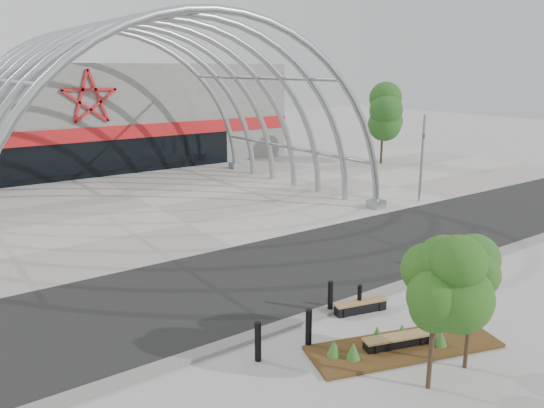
# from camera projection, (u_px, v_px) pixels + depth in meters

# --- Properties ---
(ground) EXTENTS (140.00, 140.00, 0.00)m
(ground) POSITION_uv_depth(u_px,v_px,m) (341.00, 303.00, 17.75)
(ground) COLOR #9A9B95
(ground) RESTS_ON ground
(road) EXTENTS (140.00, 7.00, 0.02)m
(road) POSITION_uv_depth(u_px,v_px,m) (279.00, 271.00, 20.51)
(road) COLOR black
(road) RESTS_ON ground
(forecourt) EXTENTS (60.00, 17.00, 0.04)m
(forecourt) POSITION_uv_depth(u_px,v_px,m) (154.00, 207.00, 29.98)
(forecourt) COLOR #9B948B
(forecourt) RESTS_ON ground
(kerb) EXTENTS (60.00, 0.50, 0.12)m
(kerb) POSITION_uv_depth(u_px,v_px,m) (346.00, 304.00, 17.54)
(kerb) COLOR slate
(kerb) RESTS_ON ground
(arena_building) EXTENTS (34.00, 15.24, 8.00)m
(arena_building) POSITION_uv_depth(u_px,v_px,m) (63.00, 114.00, 43.17)
(arena_building) COLOR slate
(arena_building) RESTS_ON ground
(vault_canopy) EXTENTS (20.80, 15.80, 20.36)m
(vault_canopy) POSITION_uv_depth(u_px,v_px,m) (154.00, 207.00, 29.98)
(vault_canopy) COLOR #969CA1
(vault_canopy) RESTS_ON ground
(planting_bed) EXTENTS (5.74, 3.26, 0.58)m
(planting_bed) POSITION_uv_depth(u_px,v_px,m) (401.00, 344.00, 14.86)
(planting_bed) COLOR #3E2C0F
(planting_bed) RESTS_ON ground
(signal_pole) EXTENTS (0.21, 0.72, 5.09)m
(signal_pole) POSITION_uv_depth(u_px,v_px,m) (422.00, 157.00, 30.58)
(signal_pole) COLOR gray
(signal_pole) RESTS_ON ground
(street_tree_0) EXTENTS (1.67, 1.67, 3.80)m
(street_tree_0) POSITION_uv_depth(u_px,v_px,m) (436.00, 285.00, 12.38)
(street_tree_0) COLOR black
(street_tree_0) RESTS_ON ground
(street_tree_1) EXTENTS (1.37, 1.37, 3.24)m
(street_tree_1) POSITION_uv_depth(u_px,v_px,m) (473.00, 285.00, 13.36)
(street_tree_1) COLOR black
(street_tree_1) RESTS_ON ground
(bench_0) EXTENTS (2.00, 1.00, 0.41)m
(bench_0) POSITION_uv_depth(u_px,v_px,m) (396.00, 343.00, 14.79)
(bench_0) COLOR black
(bench_0) RESTS_ON ground
(bench_1) EXTENTS (1.84, 0.82, 0.38)m
(bench_1) POSITION_uv_depth(u_px,v_px,m) (360.00, 307.00, 17.07)
(bench_1) COLOR black
(bench_1) RESTS_ON ground
(bollard_0) EXTENTS (0.18, 0.18, 1.11)m
(bollard_0) POSITION_uv_depth(u_px,v_px,m) (258.00, 342.00, 14.13)
(bollard_0) COLOR black
(bollard_0) RESTS_ON ground
(bollard_1) EXTENTS (0.18, 0.18, 1.14)m
(bollard_1) POSITION_uv_depth(u_px,v_px,m) (309.00, 329.00, 14.81)
(bollard_1) COLOR black
(bollard_1) RESTS_ON ground
(bollard_2) EXTENTS (0.17, 0.17, 1.06)m
(bollard_2) POSITION_uv_depth(u_px,v_px,m) (330.00, 297.00, 16.99)
(bollard_2) COLOR black
(bollard_2) RESTS_ON ground
(bollard_3) EXTENTS (0.14, 0.14, 0.89)m
(bollard_3) POSITION_uv_depth(u_px,v_px,m) (359.00, 298.00, 17.10)
(bollard_3) COLOR black
(bollard_3) RESTS_ON ground
(bollard_4) EXTENTS (0.17, 0.17, 1.04)m
(bollard_4) POSITION_uv_depth(u_px,v_px,m) (452.00, 256.00, 20.67)
(bollard_4) COLOR black
(bollard_4) RESTS_ON ground
(bg_tree_1) EXTENTS (2.70, 2.70, 5.91)m
(bg_tree_1) POSITION_uv_depth(u_px,v_px,m) (383.00, 112.00, 42.70)
(bg_tree_1) COLOR #2F2015
(bg_tree_1) RESTS_ON ground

